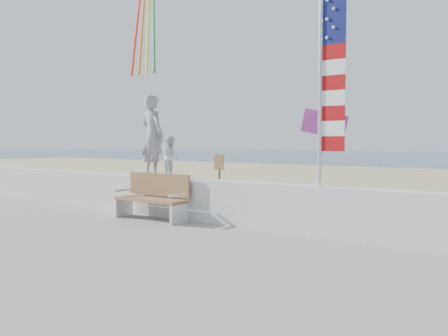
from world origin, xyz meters
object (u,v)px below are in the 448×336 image
Objects in this scene: child at (171,157)px; bench at (153,196)px; adult at (153,136)px; flag at (327,77)px.

child is 0.52× the size of bench.
adult reaches higher than bench.
flag reaches higher than bench.
adult is 1.04× the size of bench.
child is (0.56, 0.00, -0.47)m from adult.
bench is 0.51× the size of flag.
child is 0.98m from bench.
flag is at bearing -162.83° from child.
adult is at bearing 17.18° from child.
adult is 4.44m from flag.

